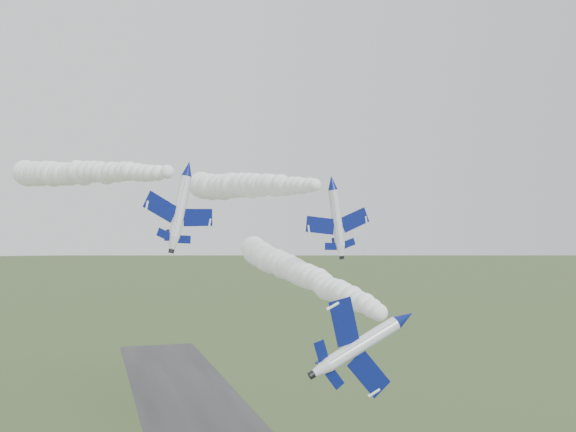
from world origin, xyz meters
name	(u,v)px	position (x,y,z in m)	size (l,w,h in m)	color
jet_lead	(405,318)	(5.95, -7.70, 30.74)	(4.45, 11.59, 8.61)	white
smoke_trail_jet_lead	(297,272)	(6.17, 25.21, 33.01)	(4.69, 60.17, 4.69)	white
jet_pair_left	(188,169)	(-10.63, 17.18, 46.54)	(9.46, 11.10, 3.38)	white
smoke_trail_jet_pair_left	(81,173)	(-23.51, 46.22, 48.18)	(4.80, 58.03, 4.80)	white
jet_pair_right	(332,182)	(9.02, 18.79, 45.40)	(9.55, 11.46, 2.99)	white
smoke_trail_jet_pair_right	(247,186)	(4.98, 50.71, 46.98)	(5.71, 59.87, 5.71)	white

